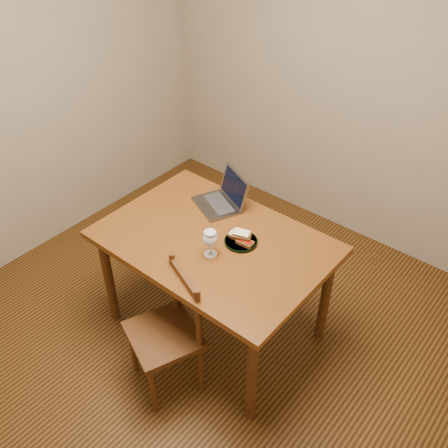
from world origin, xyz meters
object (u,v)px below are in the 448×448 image
Objects in this scene: table at (214,251)px; milk_glass at (210,243)px; chair at (167,328)px; plate at (241,242)px; laptop at (224,196)px.

table is 0.21m from milk_glass.
milk_glass reaches higher than table.
chair is 0.63m from plate.
chair is 1.31× the size of laptop.
laptop reaches higher than table.
chair is 2.56× the size of plate.
plate is 0.40m from laptop.
plate is (0.14, 0.08, 0.09)m from table.
milk_glass is (0.07, -0.11, 0.17)m from table.
laptop is at bearing 143.70° from plate.
chair is (0.06, -0.47, -0.21)m from table.
chair is 3.04× the size of milk_glass.
table is 8.07× the size of milk_glass.
chair is at bearing -91.99° from milk_glass.
plate is at bearing -12.16° from laptop.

